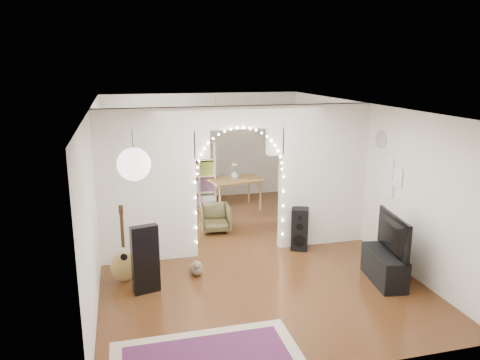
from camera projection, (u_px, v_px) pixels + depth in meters
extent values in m
plane|color=black|center=(239.00, 250.00, 8.83)|extent=(7.50, 7.50, 0.00)
cube|color=white|center=(239.00, 106.00, 8.17)|extent=(5.00, 7.50, 0.02)
cube|color=silver|center=(203.00, 146.00, 12.03)|extent=(5.00, 0.02, 2.70)
cube|color=silver|center=(325.00, 263.00, 4.98)|extent=(5.00, 0.02, 2.70)
cube|color=silver|center=(96.00, 189.00, 7.90)|extent=(0.02, 7.50, 2.70)
cube|color=silver|center=(363.00, 173.00, 9.10)|extent=(0.02, 7.50, 2.70)
cube|color=silver|center=(147.00, 186.00, 8.10)|extent=(1.70, 0.20, 2.70)
cube|color=silver|center=(323.00, 175.00, 8.90)|extent=(1.70, 0.20, 2.70)
cube|color=silver|center=(239.00, 117.00, 8.22)|extent=(1.60, 0.20, 0.40)
cube|color=white|center=(100.00, 160.00, 9.56)|extent=(0.04, 1.20, 1.40)
cylinder|color=white|center=(381.00, 139.00, 8.35)|extent=(0.03, 0.31, 0.31)
sphere|color=white|center=(134.00, 164.00, 5.57)|extent=(0.40, 0.40, 0.40)
cube|color=black|center=(145.00, 260.00, 7.07)|extent=(0.43, 0.23, 1.07)
ellipsoid|color=tan|center=(124.00, 255.00, 7.43)|extent=(0.46, 0.24, 0.52)
cube|color=black|center=(122.00, 229.00, 7.33)|extent=(0.05, 0.04, 0.60)
cube|color=black|center=(121.00, 209.00, 7.25)|extent=(0.07, 0.05, 0.13)
ellipsoid|color=brown|center=(196.00, 268.00, 7.77)|extent=(0.21, 0.33, 0.23)
sphere|color=brown|center=(197.00, 265.00, 7.61)|extent=(0.14, 0.14, 0.13)
cone|color=brown|center=(195.00, 261.00, 7.59)|extent=(0.04, 0.04, 0.05)
cone|color=brown|center=(199.00, 261.00, 7.60)|extent=(0.04, 0.04, 0.05)
cylinder|color=brown|center=(195.00, 268.00, 7.95)|extent=(0.04, 0.21, 0.07)
cube|color=black|center=(300.00, 229.00, 8.76)|extent=(0.39, 0.37, 0.81)
cylinder|color=black|center=(299.00, 241.00, 8.67)|extent=(0.22, 0.11, 0.23)
cylinder|color=black|center=(300.00, 227.00, 8.61)|extent=(0.12, 0.07, 0.13)
cylinder|color=black|center=(300.00, 218.00, 8.57)|extent=(0.07, 0.05, 0.07)
cube|color=black|center=(384.00, 267.00, 7.49)|extent=(0.53, 1.05, 0.50)
imported|color=black|center=(387.00, 234.00, 7.35)|extent=(0.29, 1.08, 0.62)
cube|color=#C7AF90|center=(182.00, 176.00, 11.11)|extent=(1.65, 0.81, 1.64)
cube|color=olive|center=(235.00, 180.00, 11.14)|extent=(1.32, 1.00, 0.05)
cylinder|color=olive|center=(220.00, 201.00, 10.74)|extent=(0.05, 0.05, 0.70)
cylinder|color=olive|center=(260.00, 196.00, 11.15)|extent=(0.05, 0.05, 0.70)
cylinder|color=olive|center=(210.00, 194.00, 11.30)|extent=(0.05, 0.05, 0.70)
cylinder|color=olive|center=(249.00, 189.00, 11.72)|extent=(0.05, 0.05, 0.70)
imported|color=white|center=(235.00, 175.00, 11.11)|extent=(0.21, 0.21, 0.19)
imported|color=#494124|center=(175.00, 233.00, 9.11)|extent=(0.60, 0.61, 0.43)
imported|color=#494124|center=(215.00, 218.00, 9.78)|extent=(0.65, 0.66, 0.56)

